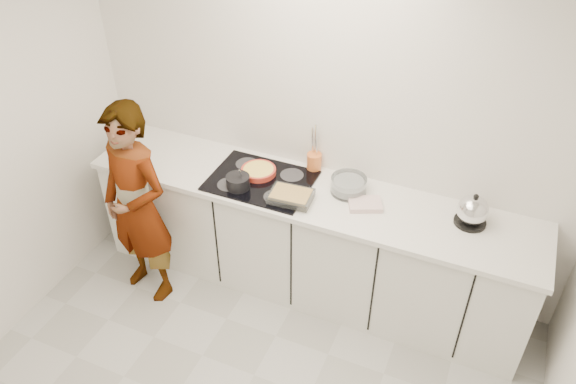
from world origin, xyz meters
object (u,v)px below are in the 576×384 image
at_px(hob, 261,180).
at_px(kettle, 472,211).
at_px(saucepan, 238,182).
at_px(tart_dish, 259,171).
at_px(utensil_crock, 314,162).
at_px(baking_dish, 291,196).
at_px(mixing_bowl, 349,186).
at_px(cook, 137,207).

relative_size(hob, kettle, 2.90).
bearing_deg(saucepan, hob, 53.45).
height_order(tart_dish, kettle, kettle).
relative_size(tart_dish, kettle, 1.20).
xyz_separation_m(kettle, utensil_crock, (-1.15, 0.17, -0.03)).
relative_size(kettle, utensil_crock, 1.86).
bearing_deg(baking_dish, kettle, 11.95).
relative_size(hob, mixing_bowl, 2.19).
xyz_separation_m(hob, cook, (-0.74, -0.48, -0.12)).
height_order(saucepan, cook, cook).
xyz_separation_m(tart_dish, cook, (-0.69, -0.54, -0.15)).
distance_m(hob, baking_dish, 0.32).
relative_size(baking_dish, cook, 0.19).
height_order(hob, kettle, kettle).
bearing_deg(tart_dish, saucepan, -105.53).
relative_size(saucepan, mixing_bowl, 0.61).
height_order(saucepan, kettle, kettle).
xyz_separation_m(hob, saucepan, (-0.11, -0.14, 0.05)).
height_order(mixing_bowl, cook, cook).
height_order(hob, baking_dish, baking_dish).
bearing_deg(saucepan, baking_dish, 2.48).
bearing_deg(mixing_bowl, baking_dish, -141.84).
height_order(kettle, cook, cook).
bearing_deg(cook, mixing_bowl, 35.09).
relative_size(mixing_bowl, kettle, 1.32).
bearing_deg(mixing_bowl, utensil_crock, 153.42).
relative_size(hob, baking_dish, 2.38).
xyz_separation_m(saucepan, kettle, (1.55, 0.26, 0.04)).
xyz_separation_m(mixing_bowl, utensil_crock, (-0.32, 0.16, 0.01)).
bearing_deg(tart_dish, mixing_bowl, 5.59).
bearing_deg(kettle, hob, -175.34).
bearing_deg(saucepan, cook, -152.11).
distance_m(hob, tart_dish, 0.09).
relative_size(saucepan, kettle, 0.80).
height_order(hob, tart_dish, tart_dish).
relative_size(tart_dish, saucepan, 1.49).
bearing_deg(saucepan, tart_dish, 74.47).
bearing_deg(saucepan, kettle, 9.59).
distance_m(hob, cook, 0.89).
distance_m(saucepan, cook, 0.74).
bearing_deg(cook, tart_dish, 48.96).
height_order(tart_dish, saucepan, saucepan).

